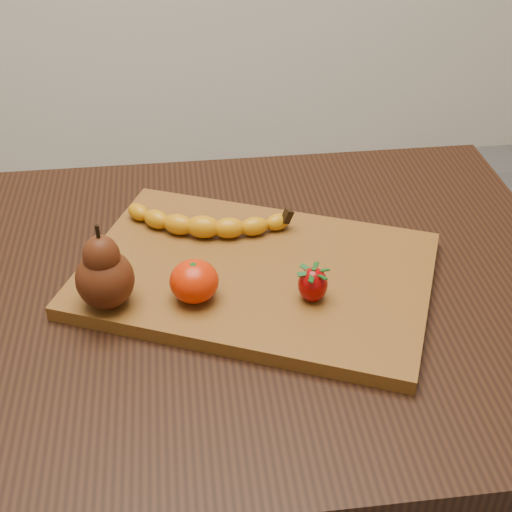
{
  "coord_description": "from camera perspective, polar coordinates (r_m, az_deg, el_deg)",
  "views": [
    {
      "loc": [
        -0.02,
        -0.74,
        1.34
      ],
      "look_at": [
        0.07,
        0.01,
        0.8
      ],
      "focal_mm": 50.0,
      "sensor_mm": 36.0,
      "label": 1
    }
  ],
  "objects": [
    {
      "name": "cutting_board",
      "position": [
        0.94,
        0.0,
        -1.48
      ],
      "size": [
        0.53,
        0.45,
        0.02
      ],
      "primitive_type": "cube",
      "rotation": [
        0.0,
        0.0,
        -0.41
      ],
      "color": "brown",
      "rests_on": "table"
    },
    {
      "name": "table",
      "position": [
        1.0,
        -3.81,
        -6.88
      ],
      "size": [
        1.0,
        0.7,
        0.76
      ],
      "color": "black",
      "rests_on": "ground"
    },
    {
      "name": "banana",
      "position": [
        0.99,
        -4.26,
        2.34
      ],
      "size": [
        0.21,
        0.1,
        0.03
      ],
      "primitive_type": null,
      "rotation": [
        0.0,
        0.0,
        -0.25
      ],
      "color": "orange",
      "rests_on": "cutting_board"
    },
    {
      "name": "pear",
      "position": [
        0.87,
        -12.15,
        -0.78
      ],
      "size": [
        0.09,
        0.09,
        0.11
      ],
      "primitive_type": null,
      "rotation": [
        0.0,
        0.0,
        0.23
      ],
      "color": "#4E200C",
      "rests_on": "cutting_board"
    },
    {
      "name": "mandarin",
      "position": [
        0.87,
        -4.97,
        -2.02
      ],
      "size": [
        0.06,
        0.06,
        0.05
      ],
      "primitive_type": "ellipsoid",
      "rotation": [
        0.0,
        0.0,
        -0.05
      ],
      "color": "red",
      "rests_on": "cutting_board"
    },
    {
      "name": "strawberry",
      "position": [
        0.88,
        4.57,
        -2.19
      ],
      "size": [
        0.04,
        0.04,
        0.05
      ],
      "primitive_type": null,
      "rotation": [
        0.0,
        0.0,
        0.15
      ],
      "color": "#920304",
      "rests_on": "cutting_board"
    }
  ]
}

